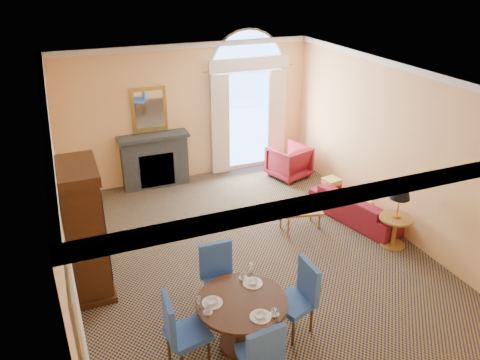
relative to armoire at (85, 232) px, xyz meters
name	(u,v)px	position (x,y,z in m)	size (l,w,h in m)	color
ground	(250,256)	(2.72, -0.16, -1.04)	(7.50, 7.50, 0.00)	#111637
room_envelope	(235,112)	(2.69, 0.51, 1.47)	(6.04, 7.52, 3.45)	#FEC179
armoire	(85,232)	(0.00, 0.00, 0.00)	(0.62, 1.10, 2.16)	black
dining_table	(242,313)	(1.76, -2.09, -0.47)	(1.23, 1.23, 0.97)	black
dining_chair_north	(219,274)	(1.73, -1.26, -0.41)	(0.59, 0.59, 1.11)	#2950A1
dining_chair_south	(262,355)	(1.69, -2.92, -0.41)	(0.54, 0.55, 1.11)	#2950A1
dining_chair_east	(300,294)	(2.64, -2.11, -0.41)	(0.64, 0.64, 1.11)	#2950A1
dining_chair_west	(179,328)	(0.89, -2.13, -0.41)	(0.58, 0.58, 1.11)	#2950A1
sofa	(357,206)	(5.27, 0.26, -0.75)	(2.02, 0.79, 0.59)	maroon
armchair	(289,162)	(4.92, 2.63, -0.64)	(0.85, 0.88, 0.80)	maroon
coffee_table	(301,211)	(4.01, 0.37, -0.65)	(0.90, 0.63, 0.73)	olive
side_table	(398,209)	(5.32, -0.83, -0.27)	(0.60, 0.60, 1.21)	olive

